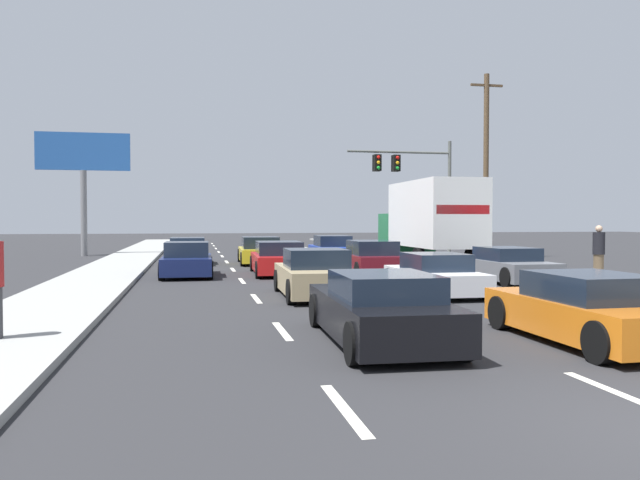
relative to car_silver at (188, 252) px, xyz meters
name	(u,v)px	position (x,y,z in m)	size (l,w,h in m)	color
ground_plane	(299,263)	(5.30, -0.64, -0.59)	(140.00, 140.00, 0.00)	#2B2B2D
sidewalk_right	(508,267)	(13.60, -5.64, -0.52)	(2.69, 80.00, 0.14)	#9E9E99
sidewalk_left	(106,273)	(-2.99, -5.64, -0.52)	(2.69, 80.00, 0.14)	#9E9E99
lane_markings	(302,264)	(5.30, -1.45, -0.58)	(6.94, 57.00, 0.01)	silver
car_silver	(188,252)	(0.00, 0.00, 0.00)	(1.89, 4.15, 1.26)	#B7BABF
car_navy	(187,261)	(0.04, -6.84, -0.01)	(1.93, 4.13, 1.29)	#141E4C
car_yellow	(260,251)	(3.40, -0.57, 0.00)	(2.12, 4.34, 1.30)	yellow
car_red	(278,259)	(3.48, -6.64, 0.00)	(2.09, 4.49, 1.28)	red
car_tan	(315,275)	(3.52, -13.87, 0.00)	(2.00, 4.12, 1.31)	tan
car_black	(380,310)	(3.41, -20.35, -0.03)	(1.98, 4.52, 1.21)	black
car_blue	(332,250)	(6.95, -0.55, 0.03)	(1.99, 4.21, 1.33)	#1E389E
car_maroon	(371,260)	(6.78, -7.96, 0.03)	(1.93, 4.25, 1.33)	maroon
car_white	(435,275)	(6.95, -13.92, -0.06)	(1.86, 4.15, 1.16)	white
car_orange	(587,310)	(6.86, -21.10, -0.03)	(1.86, 4.11, 1.20)	orange
box_truck	(429,219)	(10.61, -4.04, 1.55)	(2.72, 7.95, 3.77)	white
car_gray	(507,266)	(10.62, -11.17, -0.04)	(1.86, 4.30, 1.18)	slate
traffic_signal_mast	(408,173)	(12.56, 4.33, 4.26)	(6.31, 0.69, 6.74)	#595B56
utility_pole_mid	(486,164)	(15.59, 0.59, 4.48)	(1.80, 0.28, 9.84)	brown
roadside_billboard	(83,165)	(-5.93, 7.82, 4.68)	(5.22, 0.36, 7.14)	slate
pedestrian_near_corner	(599,252)	(13.29, -12.30, 0.45)	(0.38, 0.38, 1.78)	brown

